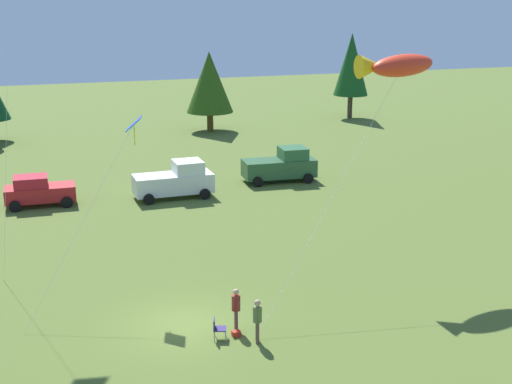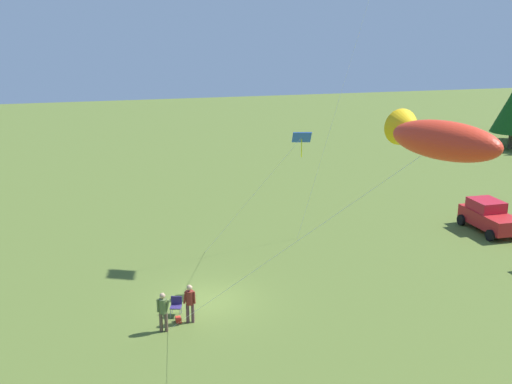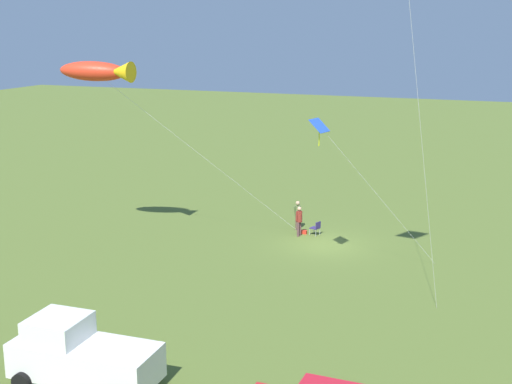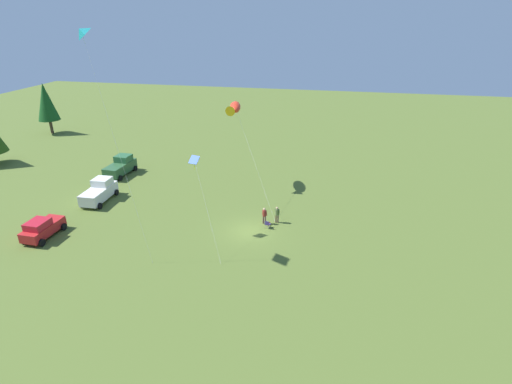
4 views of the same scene
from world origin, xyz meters
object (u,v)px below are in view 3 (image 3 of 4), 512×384
at_px(kite_large_fish, 100,71).
at_px(person_kite_flyer, 298,213).
at_px(folding_chair, 316,227).
at_px(kite_diamond_blue, 323,130).
at_px(person_spectator, 299,219).
at_px(truck_white_pickup, 81,355).
at_px(backpack_on_grass, 304,232).

bearing_deg(kite_large_fish, person_kite_flyer, -143.57).
height_order(folding_chair, kite_large_fish, kite_large_fish).
height_order(person_kite_flyer, folding_chair, person_kite_flyer).
bearing_deg(kite_diamond_blue, folding_chair, -72.18).
distance_m(person_kite_flyer, person_spectator, 1.30).
relative_size(person_kite_flyer, truck_white_pickup, 0.34).
distance_m(backpack_on_grass, kite_diamond_blue, 9.81).
relative_size(backpack_on_grass, truck_white_pickup, 0.06).
relative_size(person_kite_flyer, folding_chair, 2.12).
bearing_deg(person_kite_flyer, truck_white_pickup, 103.23).
xyz_separation_m(person_kite_flyer, backpack_on_grass, (-0.63, 0.70, -0.91)).
distance_m(backpack_on_grass, truck_white_pickup, 19.70).
bearing_deg(person_spectator, kite_large_fish, 44.07).
bearing_deg(folding_chair, kite_large_fish, 47.18).
xyz_separation_m(person_kite_flyer, folding_chair, (-1.36, 0.73, -0.53)).
bearing_deg(kite_large_fish, backpack_on_grass, -148.44).
distance_m(person_kite_flyer, backpack_on_grass, 1.31).
xyz_separation_m(person_spectator, kite_large_fish, (9.32, 5.32, 8.43)).
bearing_deg(truck_white_pickup, folding_chair, -98.70).
xyz_separation_m(truck_white_pickup, kite_diamond_blue, (-4.52, -13.26, 5.98)).
bearing_deg(backpack_on_grass, kite_large_fish, 31.56).
bearing_deg(backpack_on_grass, truck_white_pickup, 84.87).
relative_size(kite_large_fish, kite_diamond_blue, 1.47).
bearing_deg(folding_chair, truck_white_pickup, 100.33).
bearing_deg(person_spectator, folding_chair, -137.26).
xyz_separation_m(person_kite_flyer, person_spectator, (-0.48, 1.20, 0.00)).
distance_m(folding_chair, truck_white_pickup, 19.74).
relative_size(folding_chair, kite_diamond_blue, 0.11).
xyz_separation_m(person_kite_flyer, kite_diamond_blue, (-3.39, 7.04, 6.06)).
distance_m(kite_large_fish, kite_diamond_blue, 12.47).
relative_size(truck_white_pickup, kite_diamond_blue, 0.66).
height_order(person_kite_flyer, truck_white_pickup, truck_white_pickup).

